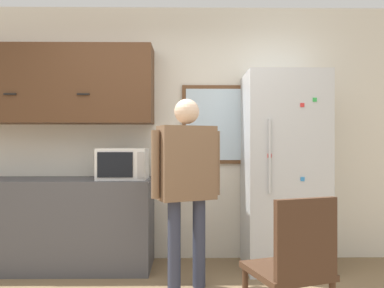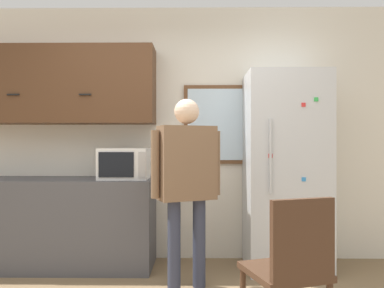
{
  "view_description": "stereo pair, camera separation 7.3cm",
  "coord_description": "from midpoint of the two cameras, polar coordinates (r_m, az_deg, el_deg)",
  "views": [
    {
      "loc": [
        0.18,
        -2.14,
        1.22
      ],
      "look_at": [
        0.22,
        1.04,
        1.23
      ],
      "focal_mm": 35.0,
      "sensor_mm": 36.0,
      "label": 1
    },
    {
      "loc": [
        0.26,
        -2.14,
        1.22
      ],
      "look_at": [
        0.22,
        1.04,
        1.23
      ],
      "focal_mm": 35.0,
      "sensor_mm": 36.0,
      "label": 2
    }
  ],
  "objects": [
    {
      "name": "person",
      "position": [
        3.18,
        -1.46,
        -4.4
      ],
      "size": [
        0.58,
        0.39,
        1.61
      ],
      "rotation": [
        0.0,
        0.0,
        0.4
      ],
      "color": "#33384C",
      "rests_on": "ground_plane"
    },
    {
      "name": "upper_cabinets",
      "position": [
        4.13,
        -20.79,
        8.39
      ],
      "size": [
        2.02,
        0.39,
        0.79
      ],
      "color": "#51331E"
    },
    {
      "name": "counter",
      "position": [
        4.05,
        -21.41,
        -11.2
      ],
      "size": [
        2.02,
        0.61,
        0.88
      ],
      "color": "#4C4C51",
      "rests_on": "ground_plane"
    },
    {
      "name": "window",
      "position": [
        4.02,
        2.74,
        2.98
      ],
      "size": [
        0.67,
        0.05,
        0.84
      ],
      "color": "brown"
    },
    {
      "name": "back_wall",
      "position": [
        4.06,
        -3.77,
        1.71
      ],
      "size": [
        6.0,
        0.06,
        2.7
      ],
      "color": "silver",
      "rests_on": "ground_plane"
    },
    {
      "name": "chair",
      "position": [
        2.46,
        14.48,
        -17.16
      ],
      "size": [
        0.56,
        0.56,
        0.91
      ],
      "rotation": [
        0.0,
        0.0,
        3.46
      ],
      "color": "#472D1E",
      "rests_on": "ground_plane"
    },
    {
      "name": "refrigerator",
      "position": [
        3.82,
        13.24,
        -3.99
      ],
      "size": [
        0.77,
        0.67,
        1.92
      ],
      "color": "silver",
      "rests_on": "ground_plane"
    },
    {
      "name": "microwave",
      "position": [
        3.75,
        -11.02,
        -2.97
      ],
      "size": [
        0.47,
        0.38,
        0.3
      ],
      "color": "white",
      "rests_on": "counter"
    }
  ]
}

